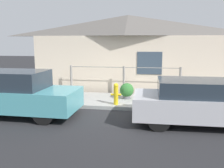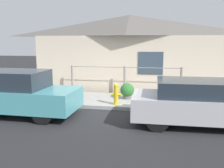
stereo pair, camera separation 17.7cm
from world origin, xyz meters
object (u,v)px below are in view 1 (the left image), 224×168
(fire_hydrant, at_px, (116,93))
(car_right, at_px, (199,102))
(potted_plant_near_hydrant, at_px, (127,90))
(car_left, at_px, (15,94))

(fire_hydrant, bearing_deg, car_right, -28.38)
(fire_hydrant, height_order, potted_plant_near_hydrant, fire_hydrant)
(car_left, distance_m, potted_plant_near_hydrant, 4.24)
(car_right, distance_m, fire_hydrant, 3.03)
(fire_hydrant, distance_m, potted_plant_near_hydrant, 1.06)
(car_left, bearing_deg, fire_hydrant, 25.56)
(car_right, distance_m, potted_plant_near_hydrant, 3.41)
(car_left, height_order, car_right, car_left)
(car_right, height_order, potted_plant_near_hydrant, car_right)
(car_left, bearing_deg, car_right, 1.03)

